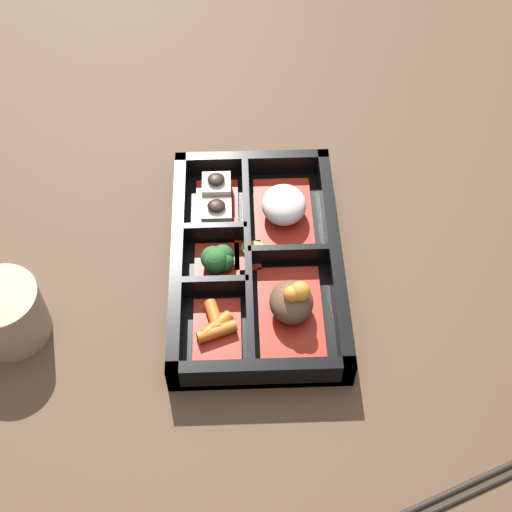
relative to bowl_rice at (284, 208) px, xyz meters
The scene contains 11 objects.
ground_plane 0.08m from the bowl_rice, 27.17° to the right, with size 3.00×3.00×0.00m, color #4C3523.
bento_base 0.08m from the bowl_rice, 27.17° to the right, with size 0.32×0.20×0.01m.
bento_rim 0.08m from the bowl_rice, 28.79° to the right, with size 0.32×0.20×0.04m.
bowl_rice is the anchor object (origin of this frame).
bowl_stew 0.14m from the bowl_rice, ahead, with size 0.12×0.07×0.06m.
bowl_tofu 0.08m from the bowl_rice, 103.76° to the right, with size 0.09×0.05×0.04m.
bowl_greens 0.11m from the bowl_rice, 46.56° to the right, with size 0.06×0.05×0.04m.
bowl_carrots 0.18m from the bowl_rice, 27.09° to the right, with size 0.08×0.05×0.02m.
bowl_pickles 0.07m from the bowl_rice, 37.03° to the right, with size 0.04×0.03×0.01m.
tea_cup 0.34m from the bowl_rice, 64.57° to the right, with size 0.08×0.08×0.07m.
chopsticks 0.38m from the bowl_rice, 17.45° to the left, with size 0.10×0.23×0.01m.
Camera 1 is at (0.50, -0.02, 0.69)m, focal length 50.00 mm.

